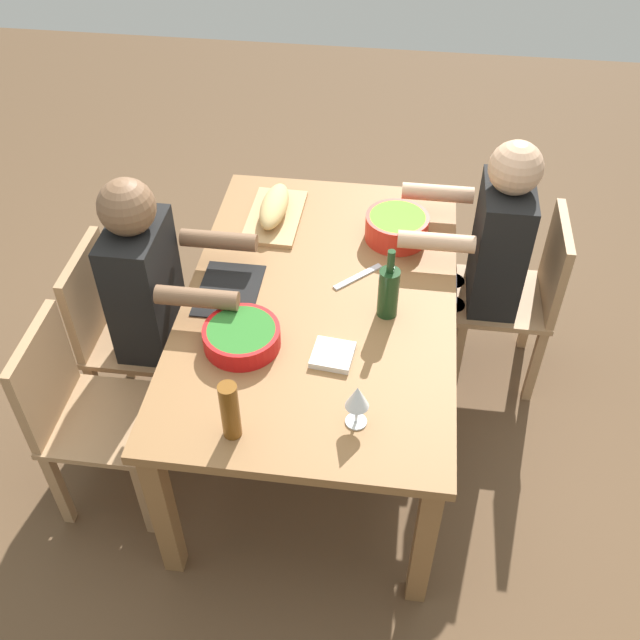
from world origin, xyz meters
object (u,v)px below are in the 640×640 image
diner_near_right (488,250)px  chair_far_left (81,410)px  wine_bottle (388,291)px  wine_glass (357,398)px  chair_far_center (120,328)px  diner_far_center (155,292)px  dining_table (320,315)px  beer_bottle (230,411)px  bread_loaf (274,206)px  napkin_stack (333,355)px  serving_bowl_salad (397,226)px  cutting_board (275,217)px  serving_bowl_greens (242,336)px  chair_near_right (523,292)px

diner_near_right → chair_far_left: (-0.88, 1.48, -0.21)m
wine_bottle → wine_glass: size_ratio=1.75×
chair_far_center → wine_glass: bearing=-119.2°
diner_far_center → chair_far_left: 0.52m
dining_table → wine_bottle: wine_bottle is taller
diner_near_right → chair_far_left: 1.74m
beer_bottle → chair_far_left: bearing=70.7°
chair_far_left → wine_glass: 1.10m
dining_table → bread_loaf: (0.48, 0.26, 0.15)m
diner_near_right → napkin_stack: diner_near_right is taller
diner_near_right → beer_bottle: (-1.11, 0.84, 0.15)m
serving_bowl_salad → napkin_stack: serving_bowl_salad is taller
bread_loaf → wine_bottle: size_ratio=1.10×
diner_near_right → serving_bowl_salad: size_ratio=4.63×
serving_bowl_salad → cutting_board: serving_bowl_salad is taller
chair_far_center → diner_far_center: bearing=-90.0°
serving_bowl_greens → bread_loaf: bread_loaf is taller
bread_loaf → wine_glass: size_ratio=1.93×
wine_bottle → dining_table: bearing=79.5°
chair_far_center → bread_loaf: 0.82m
dining_table → bread_loaf: bearing=28.1°
diner_far_center → wine_bottle: (-0.05, -0.90, 0.15)m
wine_glass → napkin_stack: wine_glass is taller
chair_near_right → chair_far_left: (-0.88, 1.66, 0.00)m
serving_bowl_salad → napkin_stack: 0.74m
chair_near_right → diner_near_right: bearing=90.0°
bread_loaf → beer_bottle: (-1.15, -0.07, 0.04)m
serving_bowl_salad → wine_glass: (-0.99, 0.07, 0.05)m
diner_near_right → bread_loaf: diner_near_right is taller
chair_far_center → diner_far_center: 0.28m
dining_table → bread_loaf: size_ratio=5.01×
diner_far_center → diner_near_right: bearing=-71.2°
beer_bottle → wine_glass: (0.09, -0.38, 0.01)m
chair_far_left → serving_bowl_salad: size_ratio=3.28×
dining_table → beer_bottle: 0.72m
chair_near_right → napkin_stack: size_ratio=6.07×
dining_table → chair_far_center: chair_far_center is taller
cutting_board → beer_bottle: 1.16m
chair_near_right → wine_bottle: bearing=130.2°
diner_near_right → napkin_stack: size_ratio=8.57×
chair_far_center → beer_bottle: beer_bottle is taller
chair_near_right → serving_bowl_greens: chair_near_right is taller
diner_far_center → cutting_board: 0.62m
chair_near_right → bread_loaf: 1.14m
chair_near_right → serving_bowl_greens: 1.33m
diner_near_right → serving_bowl_greens: 1.15m
wine_glass → napkin_stack: bearing=21.5°
wine_bottle → cutting_board: bearing=44.0°
serving_bowl_greens → bread_loaf: size_ratio=0.85×
chair_near_right → cutting_board: size_ratio=2.12×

